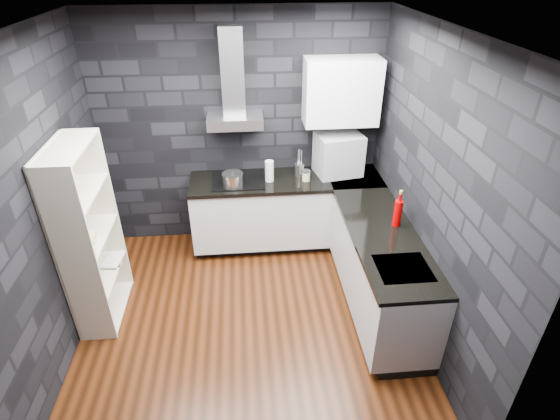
{
  "coord_description": "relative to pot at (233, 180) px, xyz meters",
  "views": [
    {
      "loc": [
        0.02,
        -3.14,
        3.19
      ],
      "look_at": [
        0.35,
        0.45,
        1.0
      ],
      "focal_mm": 28.0,
      "sensor_mm": 36.0,
      "label": 1
    }
  ],
  "objects": [
    {
      "name": "utensil_crock",
      "position": [
        0.77,
        0.21,
        -0.01
      ],
      "size": [
        0.13,
        0.13,
        0.14
      ],
      "primitive_type": "cylinder",
      "rotation": [
        0.0,
        0.0,
        -0.24
      ],
      "color": "silver",
      "rests_on": "counter_back_top"
    },
    {
      "name": "book_second",
      "position": [
        -1.32,
        -0.68,
        -0.38
      ],
      "size": [
        0.18,
        0.04,
        0.24
      ],
      "primitive_type": "imported",
      "rotation": [
        0.0,
        0.0,
        -0.12
      ],
      "color": "#B2B2B2",
      "rests_on": "bookshelf"
    },
    {
      "name": "bookshelf",
      "position": [
        -1.31,
        -0.87,
        -0.08
      ],
      "size": [
        0.5,
        0.85,
        1.8
      ],
      "primitive_type": "cube",
      "rotation": [
        0.0,
        0.0,
        0.21
      ],
      "color": "beige",
      "rests_on": "ground"
    },
    {
      "name": "wall_left",
      "position": [
        -1.52,
        -1.17,
        0.37
      ],
      "size": [
        0.05,
        3.2,
        2.7
      ],
      "primitive_type": "cube",
      "color": "black",
      "rests_on": "ground"
    },
    {
      "name": "counter_right_top",
      "position": [
        1.4,
        -1.07,
        -0.1
      ],
      "size": [
        0.62,
        1.8,
        0.04
      ],
      "primitive_type": "cube",
      "color": "black",
      "rests_on": "counter_right_cab"
    },
    {
      "name": "upper_cabinet",
      "position": [
        1.21,
        0.26,
        0.87
      ],
      "size": [
        0.8,
        0.35,
        0.7
      ],
      "primitive_type": "cube",
      "color": "silver",
      "rests_on": "wall_back"
    },
    {
      "name": "sink_rim",
      "position": [
        1.41,
        -1.57,
        -0.08
      ],
      "size": [
        0.44,
        0.4,
        0.01
      ],
      "primitive_type": "cube",
      "color": "#A7A7AB",
      "rests_on": "counter_right_top"
    },
    {
      "name": "wall_back",
      "position": [
        0.11,
        0.46,
        0.37
      ],
      "size": [
        3.2,
        0.05,
        2.7
      ],
      "primitive_type": "cube",
      "color": "black",
      "rests_on": "ground"
    },
    {
      "name": "counter_back_cab",
      "position": [
        0.61,
        0.13,
        -0.5
      ],
      "size": [
        2.2,
        0.6,
        0.76
      ],
      "primitive_type": "cube",
      "color": "silver",
      "rests_on": "ground"
    },
    {
      "name": "wall_right",
      "position": [
        1.73,
        -1.17,
        0.37
      ],
      "size": [
        0.05,
        3.2,
        2.7
      ],
      "primitive_type": "cube",
      "color": "black",
      "rests_on": "ground"
    },
    {
      "name": "pot",
      "position": [
        0.0,
        0.0,
        0.0
      ],
      "size": [
        0.28,
        0.28,
        0.13
      ],
      "primitive_type": "cylinder",
      "rotation": [
        0.0,
        0.0,
        0.29
      ],
      "color": "silver",
      "rests_on": "cooktop"
    },
    {
      "name": "glass_vase",
      "position": [
        0.41,
        0.1,
        0.04
      ],
      "size": [
        0.11,
        0.11,
        0.24
      ],
      "primitive_type": "cylinder",
      "rotation": [
        0.0,
        0.0,
        -0.16
      ],
      "color": "silver",
      "rests_on": "counter_back_top"
    },
    {
      "name": "hood_body",
      "position": [
        0.06,
        0.26,
        0.58
      ],
      "size": [
        0.6,
        0.34,
        0.12
      ],
      "primitive_type": "cube",
      "color": "#A7A7AB",
      "rests_on": "wall_back"
    },
    {
      "name": "toekick_right",
      "position": [
        1.45,
        -1.07,
        -0.93
      ],
      "size": [
        0.5,
        1.78,
        0.1
      ],
      "primitive_type": "cube",
      "color": "black",
      "rests_on": "ground"
    },
    {
      "name": "counter_back_top",
      "position": [
        0.61,
        0.12,
        -0.1
      ],
      "size": [
        2.2,
        0.62,
        0.04
      ],
      "primitive_type": "cube",
      "color": "black",
      "rests_on": "counter_back_cab"
    },
    {
      "name": "counter_right_cab",
      "position": [
        1.41,
        -1.07,
        -0.5
      ],
      "size": [
        0.6,
        1.8,
        0.76
      ],
      "primitive_type": "cube",
      "color": "silver",
      "rests_on": "ground"
    },
    {
      "name": "fruit_bowl",
      "position": [
        -1.31,
        -0.96,
        -0.04
      ],
      "size": [
        0.24,
        0.24,
        0.06
      ],
      "primitive_type": "imported",
      "rotation": [
        0.0,
        0.0,
        0.1
      ],
      "color": "white",
      "rests_on": "bookshelf"
    },
    {
      "name": "toekick_back",
      "position": [
        0.61,
        0.17,
        -0.93
      ],
      "size": [
        2.18,
        0.5,
        0.1
      ],
      "primitive_type": "cube",
      "color": "black",
      "rests_on": "ground"
    },
    {
      "name": "wall_front",
      "position": [
        0.11,
        -2.79,
        0.37
      ],
      "size": [
        3.2,
        0.05,
        2.7
      ],
      "primitive_type": "cube",
      "color": "black",
      "rests_on": "ground"
    },
    {
      "name": "storage_jar",
      "position": [
        0.83,
        0.07,
        -0.02
      ],
      "size": [
        0.11,
        0.11,
        0.11
      ],
      "primitive_type": "cylinder",
      "rotation": [
        0.0,
        0.0,
        -0.38
      ],
      "color": "#CAC08B",
      "rests_on": "counter_back_top"
    },
    {
      "name": "ceiling",
      "position": [
        0.11,
        -1.17,
        1.72
      ],
      "size": [
        3.2,
        3.2,
        0.0
      ],
      "primitive_type": "plane",
      "rotation": [
        3.14,
        0.0,
        0.0
      ],
      "color": "silver"
    },
    {
      "name": "cooktop",
      "position": [
        0.06,
        0.13,
        -0.07
      ],
      "size": [
        0.58,
        0.5,
        0.01
      ],
      "primitive_type": "cube",
      "color": "black",
      "rests_on": "counter_back_top"
    },
    {
      "name": "ground",
      "position": [
        0.11,
        -1.17,
        -0.98
      ],
      "size": [
        3.2,
        3.2,
        0.0
      ],
      "primitive_type": "plane",
      "color": "#401C0B"
    },
    {
      "name": "red_bottle",
      "position": [
        1.55,
        -0.93,
        0.05
      ],
      "size": [
        0.1,
        0.1,
        0.27
      ],
      "primitive_type": "cylinder",
      "rotation": [
        0.0,
        0.0,
        0.27
      ],
      "color": "#920001",
      "rests_on": "counter_right_top"
    },
    {
      "name": "appliance_garage",
      "position": [
        1.22,
        0.23,
        0.15
      ],
      "size": [
        0.56,
        0.47,
        0.5
      ],
      "primitive_type": "cube",
      "rotation": [
        0.0,
        0.0,
        0.18
      ],
      "color": "#9FA0A5",
      "rests_on": "counter_back_top"
    },
    {
      "name": "hood_chimney",
      "position": [
        0.06,
        0.33,
        1.09
      ],
      "size": [
        0.24,
        0.2,
        0.9
      ],
      "primitive_type": "cube",
      "color": "#A7A7AB",
      "rests_on": "hood_body"
    },
    {
      "name": "counter_corner_top",
      "position": [
        1.41,
        0.13,
        -0.1
      ],
      "size": [
        0.62,
        0.62,
        0.04
      ],
      "primitive_type": "cube",
      "color": "black",
      "rests_on": "counter_right_cab"
    },
    {
      "name": "book_red",
      "position": [
        -1.3,
        -0.7,
        -0.41
      ],
      "size": [
        0.15,
        0.04,
        0.2
      ],
      "primitive_type": "imported",
      "rotation": [
        0.0,
        0.0,
        0.14
      ],
      "color": "maroon",
      "rests_on": "bookshelf"
    }
  ]
}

